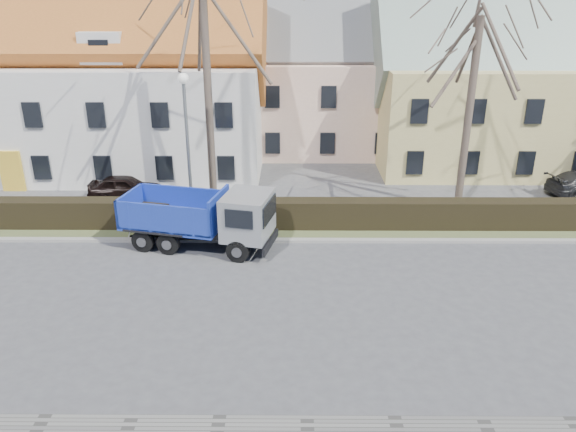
{
  "coord_description": "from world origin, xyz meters",
  "views": [
    {
      "loc": [
        1.81,
        -17.26,
        10.23
      ],
      "look_at": [
        1.68,
        3.61,
        1.6
      ],
      "focal_mm": 35.0,
      "sensor_mm": 36.0,
      "label": 1
    }
  ],
  "objects_px": {
    "streetlight": "(188,149)",
    "dump_truck": "(193,217)",
    "cart_frame": "(130,231)",
    "parked_car_a": "(125,187)"
  },
  "relations": [
    {
      "from": "cart_frame",
      "to": "parked_car_a",
      "type": "relative_size",
      "value": 0.22
    },
    {
      "from": "dump_truck",
      "to": "parked_car_a",
      "type": "relative_size",
      "value": 1.78
    },
    {
      "from": "streetlight",
      "to": "dump_truck",
      "type": "bearing_deg",
      "value": -78.93
    },
    {
      "from": "dump_truck",
      "to": "streetlight",
      "type": "distance_m",
      "value": 3.58
    },
    {
      "from": "cart_frame",
      "to": "dump_truck",
      "type": "bearing_deg",
      "value": -12.6
    },
    {
      "from": "streetlight",
      "to": "parked_car_a",
      "type": "distance_m",
      "value": 5.54
    },
    {
      "from": "streetlight",
      "to": "cart_frame",
      "type": "xyz_separation_m",
      "value": [
        -2.35,
        -2.17,
        -3.06
      ]
    },
    {
      "from": "streetlight",
      "to": "parked_car_a",
      "type": "bearing_deg",
      "value": 144.51
    },
    {
      "from": "cart_frame",
      "to": "parked_car_a",
      "type": "bearing_deg",
      "value": 107.25
    },
    {
      "from": "dump_truck",
      "to": "cart_frame",
      "type": "bearing_deg",
      "value": -179.53
    }
  ]
}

